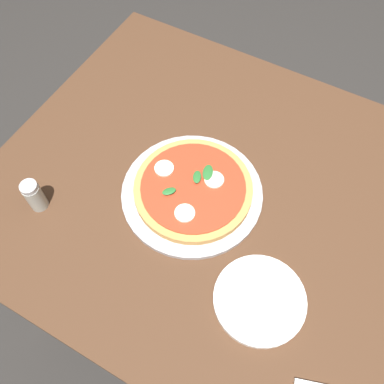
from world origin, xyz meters
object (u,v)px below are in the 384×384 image
pizza (193,188)px  plate_white (260,300)px  serving_tray (192,193)px  pepper_shaker (34,196)px  dining_table (240,223)px

pizza → plate_white: (-0.24, 0.16, -0.02)m
pizza → plate_white: size_ratio=1.45×
serving_tray → pepper_shaker: (0.30, 0.20, 0.04)m
pizza → pepper_shaker: size_ratio=3.22×
pizza → pepper_shaker: (0.30, 0.20, 0.02)m
dining_table → plate_white: plate_white is taller
serving_tray → pepper_shaker: pepper_shaker is taller
plate_white → pizza: bearing=-32.9°
pepper_shaker → serving_tray: bearing=-146.2°
dining_table → pizza: bearing=17.5°
pizza → serving_tray: bearing=71.8°
pizza → pepper_shaker: 0.36m
plate_white → pepper_shaker: bearing=4.6°
pizza → dining_table: bearing=-162.5°
pizza → pepper_shaker: bearing=34.1°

